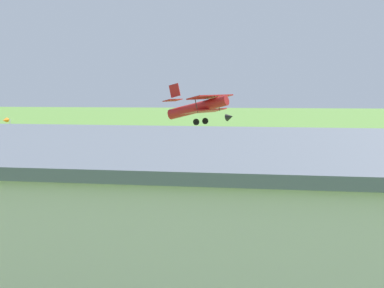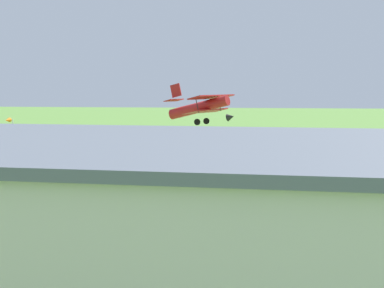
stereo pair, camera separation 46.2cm
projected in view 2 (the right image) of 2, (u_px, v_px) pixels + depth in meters
name	position (u px, v px, depth m)	size (l,w,h in m)	color
ground_plane	(207.00, 184.00, 56.77)	(400.00, 400.00, 0.00)	#568438
hangar	(136.00, 232.00, 23.28)	(35.37, 18.26, 7.22)	beige
biplane	(202.00, 107.00, 59.72)	(7.47, 7.56, 4.18)	#B21E1E
person_crossing_taxiway	(216.00, 207.00, 41.70)	(0.53, 0.53, 1.68)	#72338C
person_walking_on_apron	(111.00, 201.00, 43.87)	(0.41, 0.41, 1.64)	#72338C
person_watching_takeoff	(133.00, 202.00, 43.62)	(0.53, 0.53, 1.71)	beige
person_beside_truck	(80.00, 202.00, 43.97)	(0.54, 0.54, 1.55)	#33723F
windsock	(8.00, 123.00, 77.15)	(1.08, 1.32, 5.19)	silver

